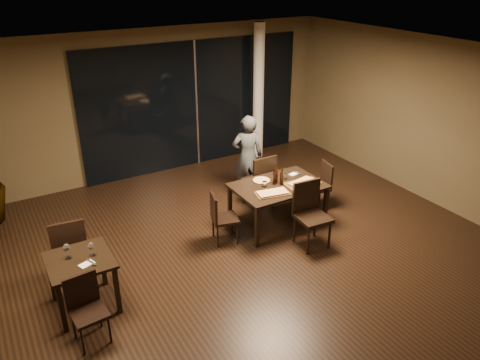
# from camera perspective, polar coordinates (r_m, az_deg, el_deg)

# --- Properties ---
(ground) EXTENTS (8.00, 8.00, 0.00)m
(ground) POSITION_cam_1_polar(r_m,az_deg,el_deg) (7.21, 1.49, -10.16)
(ground) COLOR black
(ground) RESTS_ON ground
(wall_back) EXTENTS (8.00, 0.10, 3.00)m
(wall_back) POSITION_cam_1_polar(r_m,az_deg,el_deg) (9.91, -10.97, 9.17)
(wall_back) COLOR #4B3E28
(wall_back) RESTS_ON ground
(wall_right) EXTENTS (0.10, 8.00, 3.00)m
(wall_right) POSITION_cam_1_polar(r_m,az_deg,el_deg) (9.13, 23.91, 6.04)
(wall_right) COLOR #4B3E28
(wall_right) RESTS_ON ground
(ceiling) EXTENTS (8.00, 8.00, 0.04)m
(ceiling) POSITION_cam_1_polar(r_m,az_deg,el_deg) (5.98, 1.83, 14.11)
(ceiling) COLOR silver
(ceiling) RESTS_ON wall_back
(window_panel) EXTENTS (5.00, 0.06, 2.70)m
(window_panel) POSITION_cam_1_polar(r_m,az_deg,el_deg) (10.23, -5.42, 9.15)
(window_panel) COLOR black
(window_panel) RESTS_ON ground
(column) EXTENTS (0.24, 0.24, 3.00)m
(column) POSITION_cam_1_polar(r_m,az_deg,el_deg) (10.58, 2.26, 10.62)
(column) COLOR white
(column) RESTS_ON ground
(main_table) EXTENTS (1.50, 1.00, 0.75)m
(main_table) POSITION_cam_1_polar(r_m,az_deg,el_deg) (7.91, 4.67, -1.08)
(main_table) COLOR black
(main_table) RESTS_ON ground
(side_table) EXTENTS (0.80, 0.80, 0.75)m
(side_table) POSITION_cam_1_polar(r_m,az_deg,el_deg) (6.40, -18.87, -10.05)
(side_table) COLOR black
(side_table) RESTS_ON ground
(chair_main_far) EXTENTS (0.48, 0.48, 1.03)m
(chair_main_far) POSITION_cam_1_polar(r_m,az_deg,el_deg) (8.49, 2.56, 0.17)
(chair_main_far) COLOR black
(chair_main_far) RESTS_ON ground
(chair_main_near) EXTENTS (0.52, 0.52, 1.05)m
(chair_main_near) POSITION_cam_1_polar(r_m,az_deg,el_deg) (7.48, 8.51, -3.68)
(chair_main_near) COLOR black
(chair_main_near) RESTS_ON ground
(chair_main_left) EXTENTS (0.49, 0.49, 0.86)m
(chair_main_left) POSITION_cam_1_polar(r_m,az_deg,el_deg) (7.49, -2.42, -4.32)
(chair_main_left) COLOR black
(chair_main_left) RESTS_ON ground
(chair_main_right) EXTENTS (0.48, 0.48, 0.87)m
(chair_main_right) POSITION_cam_1_polar(r_m,az_deg,el_deg) (8.65, 9.83, -0.38)
(chair_main_right) COLOR black
(chair_main_right) RESTS_ON ground
(chair_side_far) EXTENTS (0.52, 0.52, 1.01)m
(chair_side_far) POSITION_cam_1_polar(r_m,az_deg,el_deg) (6.99, -20.07, -7.58)
(chair_side_far) COLOR black
(chair_side_far) RESTS_ON ground
(chair_side_near) EXTENTS (0.43, 0.43, 0.86)m
(chair_side_near) POSITION_cam_1_polar(r_m,az_deg,el_deg) (6.00, -18.25, -14.31)
(chair_side_near) COLOR black
(chair_side_near) RESTS_ON ground
(diner) EXTENTS (0.64, 0.53, 1.61)m
(diner) POSITION_cam_1_polar(r_m,az_deg,el_deg) (8.85, 0.93, 2.89)
(diner) COLOR #303335
(diner) RESTS_ON ground
(pizza_board_left) EXTENTS (0.60, 0.38, 0.01)m
(pizza_board_left) POSITION_cam_1_polar(r_m,az_deg,el_deg) (7.56, 3.97, -1.67)
(pizza_board_left) COLOR #462B16
(pizza_board_left) RESTS_ON main_table
(pizza_board_right) EXTENTS (0.63, 0.33, 0.01)m
(pizza_board_right) POSITION_cam_1_polar(r_m,az_deg,el_deg) (7.96, 7.58, -0.39)
(pizza_board_right) COLOR #4C3418
(pizza_board_right) RESTS_ON main_table
(oblong_pizza_left) EXTENTS (0.50, 0.30, 0.02)m
(oblong_pizza_left) POSITION_cam_1_polar(r_m,az_deg,el_deg) (7.56, 3.97, -1.55)
(oblong_pizza_left) COLOR maroon
(oblong_pizza_left) RESTS_ON pizza_board_left
(oblong_pizza_right) EXTENTS (0.49, 0.30, 0.02)m
(oblong_pizza_right) POSITION_cam_1_polar(r_m,az_deg,el_deg) (7.95, 7.58, -0.28)
(oblong_pizza_right) COLOR #680909
(oblong_pizza_right) RESTS_ON pizza_board_right
(round_pizza) EXTENTS (0.28, 0.28, 0.01)m
(round_pizza) POSITION_cam_1_polar(r_m,az_deg,el_deg) (8.00, 2.63, -0.06)
(round_pizza) COLOR red
(round_pizza) RESTS_ON main_table
(bottle_a) EXTENTS (0.06, 0.06, 0.29)m
(bottle_a) POSITION_cam_1_polar(r_m,az_deg,el_deg) (7.84, 4.25, 0.48)
(bottle_a) COLOR black
(bottle_a) RESTS_ON main_table
(bottle_b) EXTENTS (0.07, 0.07, 0.30)m
(bottle_b) POSITION_cam_1_polar(r_m,az_deg,el_deg) (7.83, 5.11, 0.44)
(bottle_b) COLOR black
(bottle_b) RESTS_ON main_table
(bottle_c) EXTENTS (0.07, 0.07, 0.33)m
(bottle_c) POSITION_cam_1_polar(r_m,az_deg,el_deg) (7.89, 4.40, 0.78)
(bottle_c) COLOR black
(bottle_c) RESTS_ON main_table
(tumbler_left) EXTENTS (0.08, 0.08, 0.09)m
(tumbler_left) POSITION_cam_1_polar(r_m,az_deg,el_deg) (7.79, 3.02, -0.49)
(tumbler_left) COLOR white
(tumbler_left) RESTS_ON main_table
(tumbler_right) EXTENTS (0.08, 0.08, 0.10)m
(tumbler_right) POSITION_cam_1_polar(r_m,az_deg,el_deg) (8.08, 5.47, 0.44)
(tumbler_right) COLOR white
(tumbler_right) RESTS_ON main_table
(napkin_near) EXTENTS (0.21, 0.17, 0.01)m
(napkin_near) POSITION_cam_1_polar(r_m,az_deg,el_deg) (8.06, 8.15, -0.09)
(napkin_near) COLOR white
(napkin_near) RESTS_ON main_table
(napkin_far) EXTENTS (0.20, 0.14, 0.01)m
(napkin_far) POSITION_cam_1_polar(r_m,az_deg,el_deg) (8.29, 6.60, 0.74)
(napkin_far) COLOR white
(napkin_far) RESTS_ON main_table
(wine_glass_a) EXTENTS (0.09, 0.09, 0.20)m
(wine_glass_a) POSITION_cam_1_polar(r_m,az_deg,el_deg) (6.34, -20.32, -8.18)
(wine_glass_a) COLOR white
(wine_glass_a) RESTS_ON side_table
(wine_glass_b) EXTENTS (0.08, 0.08, 0.18)m
(wine_glass_b) POSITION_cam_1_polar(r_m,az_deg,el_deg) (6.30, -17.65, -8.08)
(wine_glass_b) COLOR white
(wine_glass_b) RESTS_ON side_table
(side_napkin) EXTENTS (0.21, 0.16, 0.01)m
(side_napkin) POSITION_cam_1_polar(r_m,az_deg,el_deg) (6.19, -18.19, -9.73)
(side_napkin) COLOR white
(side_napkin) RESTS_ON side_table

